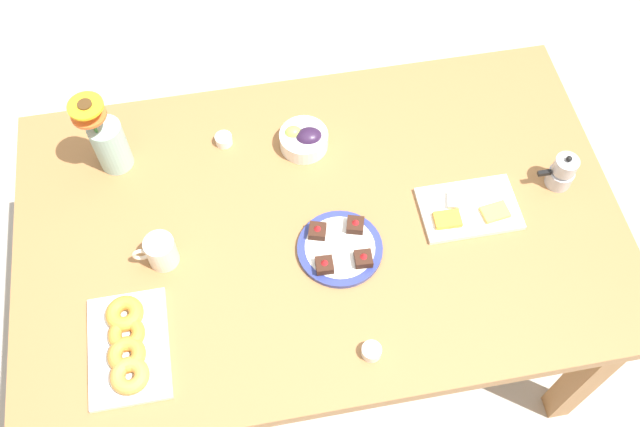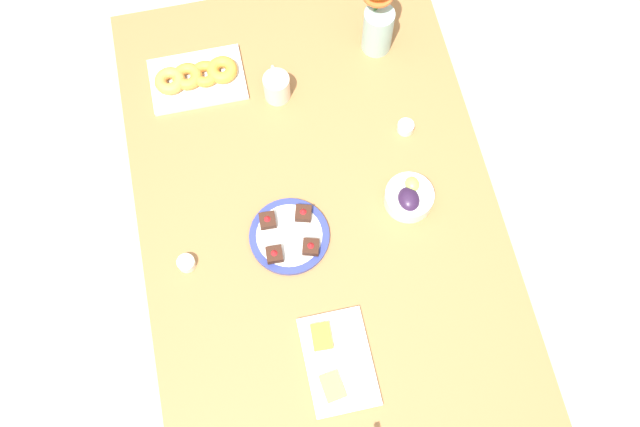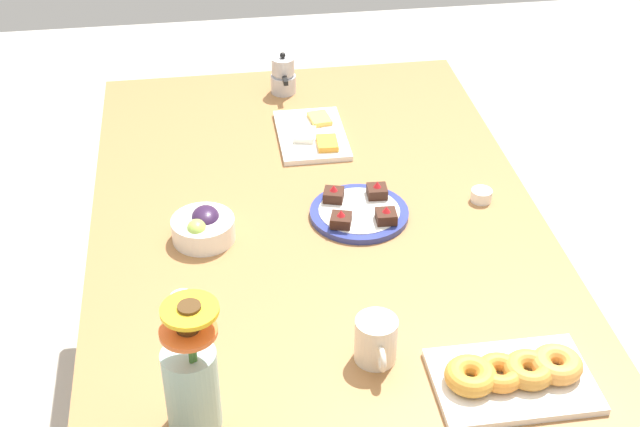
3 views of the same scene
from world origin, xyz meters
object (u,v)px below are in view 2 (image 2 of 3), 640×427
object	(u,v)px
dining_table	(320,229)
jam_cup_honey	(406,127)
flower_vase	(378,26)
croissant_platter	(197,77)
jam_cup_berry	(186,263)
dessert_plate	(289,236)
grape_bowl	(409,196)
coffee_mug	(277,86)
cheese_platter	(338,361)

from	to	relation	value
dining_table	jam_cup_honey	distance (m)	0.39
jam_cup_honey	flower_vase	xyz separation A→B (m)	(0.30, 0.02, 0.08)
croissant_platter	jam_cup_berry	world-z (taller)	croissant_platter
dessert_plate	flower_vase	size ratio (longest dim) A/B	0.82
dining_table	jam_cup_honey	world-z (taller)	jam_cup_honey
grape_bowl	croissant_platter	world-z (taller)	grape_bowl
coffee_mug	jam_cup_berry	distance (m)	0.58
jam_cup_honey	dessert_plate	bearing A→B (deg)	122.88
jam_cup_berry	croissant_platter	bearing A→B (deg)	-11.44
cheese_platter	jam_cup_berry	bearing A→B (deg)	45.19
coffee_mug	jam_cup_berry	size ratio (longest dim) A/B	2.34
grape_bowl	jam_cup_honey	size ratio (longest dim) A/B	2.83
jam_cup_honey	croissant_platter	bearing A→B (deg)	62.90
cheese_platter	coffee_mug	bearing A→B (deg)	0.10
dining_table	coffee_mug	world-z (taller)	coffee_mug
coffee_mug	croissant_platter	size ratio (longest dim) A/B	0.40
dining_table	jam_cup_berry	size ratio (longest dim) A/B	33.33
jam_cup_honey	grape_bowl	bearing A→B (deg)	167.15
croissant_platter	jam_cup_honey	distance (m)	0.64
dining_table	dessert_plate	distance (m)	0.14
grape_bowl	croissant_platter	bearing A→B (deg)	45.52
flower_vase	dining_table	bearing A→B (deg)	151.23
coffee_mug	grape_bowl	distance (m)	0.51
grape_bowl	jam_cup_berry	bearing A→B (deg)	95.15
jam_cup_honey	dessert_plate	world-z (taller)	dessert_plate
dining_table	cheese_platter	xyz separation A→B (m)	(-0.39, 0.04, 0.09)
grape_bowl	flower_vase	bearing A→B (deg)	-3.78
grape_bowl	jam_cup_honey	world-z (taller)	grape_bowl
dining_table	dessert_plate	world-z (taller)	dessert_plate
cheese_platter	dessert_plate	size ratio (longest dim) A/B	1.17
dining_table	coffee_mug	distance (m)	0.44
grape_bowl	cheese_platter	bearing A→B (deg)	143.71
dining_table	jam_cup_berry	bearing A→B (deg)	98.19
jam_cup_berry	dessert_plate	bearing A→B (deg)	-86.08
dining_table	cheese_platter	bearing A→B (deg)	174.36
jam_cup_honey	flower_vase	distance (m)	0.31
cheese_platter	flower_vase	distance (m)	0.98
cheese_platter	croissant_platter	size ratio (longest dim) A/B	0.93
dessert_plate	flower_vase	distance (m)	0.68
grape_bowl	flower_vase	world-z (taller)	flower_vase
dining_table	grape_bowl	world-z (taller)	grape_bowl
dining_table	croissant_platter	world-z (taller)	croissant_platter
cheese_platter	jam_cup_honey	world-z (taller)	same
dining_table	croissant_platter	distance (m)	0.59
dining_table	coffee_mug	size ratio (longest dim) A/B	14.24
croissant_platter	jam_cup_berry	size ratio (longest dim) A/B	5.83
grape_bowl	coffee_mug	bearing A→B (deg)	35.38
dessert_plate	croissant_platter	bearing A→B (deg)	17.52
croissant_platter	dessert_plate	distance (m)	0.57
grape_bowl	dessert_plate	xyz separation A→B (m)	(-0.04, 0.35, -0.02)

